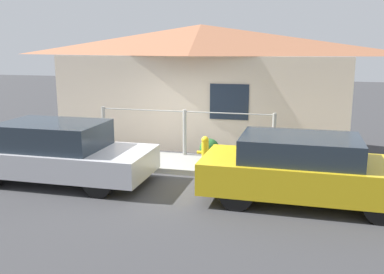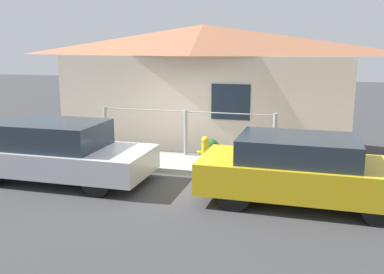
% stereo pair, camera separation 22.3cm
% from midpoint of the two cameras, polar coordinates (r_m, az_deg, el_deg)
% --- Properties ---
extents(ground_plane, '(60.00, 60.00, 0.00)m').
position_cam_midpoint_polar(ground_plane, '(10.51, -2.49, -4.98)').
color(ground_plane, '#38383A').
extents(sidewalk, '(24.00, 1.60, 0.14)m').
position_cam_midpoint_polar(sidewalk, '(11.22, -1.22, -3.49)').
color(sidewalk, gray).
rests_on(sidewalk, ground_plane).
extents(house, '(9.09, 2.23, 3.71)m').
position_cam_midpoint_polar(house, '(13.12, 1.83, 11.70)').
color(house, beige).
rests_on(house, ground_plane).
extents(fence, '(4.90, 0.10, 1.25)m').
position_cam_midpoint_polar(fence, '(11.66, -0.31, 0.91)').
color(fence, '#999993').
rests_on(fence, sidewalk).
extents(car_left, '(4.20, 1.82, 1.38)m').
position_cam_midpoint_polar(car_left, '(10.30, -16.74, -1.86)').
color(car_left, '#B7B7BC').
rests_on(car_left, ground_plane).
extents(car_right, '(4.18, 1.80, 1.35)m').
position_cam_midpoint_polar(car_right, '(8.75, 15.38, -4.23)').
color(car_right, gold).
rests_on(car_right, ground_plane).
extents(fire_hydrant, '(0.41, 0.18, 0.76)m').
position_cam_midpoint_polar(fire_hydrant, '(10.58, 2.37, -1.84)').
color(fire_hydrant, yellow).
rests_on(fire_hydrant, sidewalk).
extents(potted_plant_near_hydrant, '(0.51, 0.51, 0.61)m').
position_cam_midpoint_polar(potted_plant_near_hydrant, '(11.02, 2.97, -1.62)').
color(potted_plant_near_hydrant, slate).
rests_on(potted_plant_near_hydrant, sidewalk).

